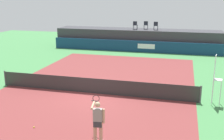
% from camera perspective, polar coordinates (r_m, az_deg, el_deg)
% --- Properties ---
extents(ground_plane, '(48.00, 48.00, 0.00)m').
position_cam_1_polar(ground_plane, '(19.84, -0.95, -1.95)').
color(ground_plane, '#3D7A42').
extents(court_inner, '(12.00, 22.00, 0.00)m').
position_cam_1_polar(court_inner, '(17.11, -3.66, -4.78)').
color(court_inner, maroon).
rests_on(court_inner, ground).
extents(sponsor_wall, '(18.00, 0.22, 1.20)m').
position_cam_1_polar(sponsor_wall, '(29.68, 4.54, 4.89)').
color(sponsor_wall, navy).
rests_on(sponsor_wall, ground).
extents(spectator_platform, '(18.00, 2.80, 2.20)m').
position_cam_1_polar(spectator_platform, '(31.35, 5.14, 6.35)').
color(spectator_platform, '#38383D').
rests_on(spectator_platform, ground).
extents(spectator_chair_far_left, '(0.44, 0.44, 0.89)m').
position_cam_1_polar(spectator_chair_far_left, '(30.92, 4.78, 9.21)').
color(spectator_chair_far_left, '#1E232D').
rests_on(spectator_chair_far_left, spectator_platform).
extents(spectator_chair_left, '(0.47, 0.47, 0.89)m').
position_cam_1_polar(spectator_chair_left, '(31.16, 6.97, 9.20)').
color(spectator_chair_left, '#1E232D').
rests_on(spectator_chair_left, spectator_platform).
extents(spectator_chair_center, '(0.45, 0.45, 0.89)m').
position_cam_1_polar(spectator_chair_center, '(30.68, 8.98, 9.04)').
color(spectator_chair_center, '#1E232D').
rests_on(spectator_chair_center, spectator_platform).
extents(umpire_chair, '(0.51, 0.51, 2.76)m').
position_cam_1_polar(umpire_chair, '(15.95, 20.55, -1.23)').
color(umpire_chair, white).
rests_on(umpire_chair, ground).
extents(tennis_net, '(12.40, 0.02, 0.95)m').
position_cam_1_polar(tennis_net, '(16.96, -3.69, -3.27)').
color(tennis_net, '#2D2D2D').
rests_on(tennis_net, ground).
extents(net_post_near, '(0.10, 0.10, 1.00)m').
position_cam_1_polar(net_post_near, '(19.73, -21.05, -1.56)').
color(net_post_near, '#4C4C51').
rests_on(net_post_near, ground).
extents(net_post_far, '(0.10, 0.10, 1.00)m').
position_cam_1_polar(net_post_far, '(16.19, 17.71, -4.79)').
color(net_post_far, '#4C4C51').
rests_on(net_post_far, ground).
extents(tennis_player, '(0.80, 1.12, 1.77)m').
position_cam_1_polar(tennis_player, '(11.29, -2.93, -10.32)').
color(tennis_player, white).
rests_on(tennis_player, court_inner).
extents(tennis_ball, '(0.07, 0.07, 0.07)m').
position_cam_1_polar(tennis_ball, '(13.29, -15.72, -11.22)').
color(tennis_ball, '#D8EA33').
rests_on(tennis_ball, court_inner).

